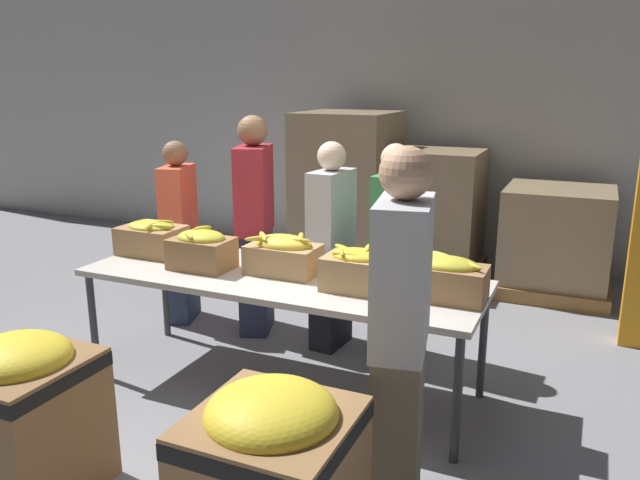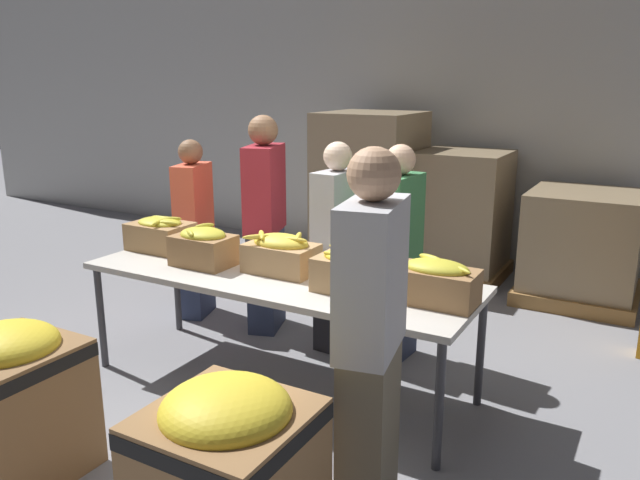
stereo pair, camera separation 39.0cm
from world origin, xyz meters
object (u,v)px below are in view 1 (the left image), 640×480
Objects in this scene: volunteer_3 at (400,339)px; volunteer_4 at (331,248)px; banana_box_0 at (152,237)px; pallet_stack_1 at (437,214)px; sorting_table at (281,282)px; pallet_stack_2 at (347,193)px; banana_box_1 at (202,249)px; donation_bin_0 at (24,412)px; volunteer_1 at (255,227)px; donation_bin_1 at (273,480)px; banana_box_3 at (357,269)px; volunteer_2 at (180,233)px; banana_box_2 at (283,254)px; banana_box_4 at (446,277)px; volunteer_0 at (393,253)px; pallet_stack_0 at (556,241)px.

volunteer_4 is at bearing 21.86° from volunteer_3.
pallet_stack_1 is at bearing 63.70° from banana_box_0.
pallet_stack_2 is at bearing 102.67° from sorting_table.
donation_bin_0 is at bearing -93.63° from banana_box_1.
volunteer_1 is 2.02× the size of donation_bin_1.
volunteer_3 reaches higher than banana_box_3.
volunteer_4 reaches higher than banana_box_3.
volunteer_4 reaches higher than volunteer_2.
donation_bin_0 is at bearing -129.72° from banana_box_3.
banana_box_2 is 1.00× the size of banana_box_4.
volunteer_0 is at bearing 98.60° from volunteer_4.
donation_bin_1 is 0.82× the size of pallet_stack_0.
volunteer_2 is 1.45× the size of pallet_stack_0.
volunteer_0 reaches higher than banana_box_1.
volunteer_1 is at bearing 76.60° from volunteer_2.
banana_box_2 is at bearing 39.29° from volunteer_3.
banana_box_2 is 0.56m from banana_box_3.
donation_bin_0 is (-1.68, -0.65, -0.42)m from volunteer_3.
volunteer_2 is 3.50m from pallet_stack_0.
banana_box_1 is at bearing 132.17° from donation_bin_1.
banana_box_1 reaches higher than banana_box_0.
banana_box_1 is 1.76m from volunteer_3.
donation_bin_0 is (0.44, -1.56, -0.46)m from banana_box_0.
donation_bin_1 is 4.41m from pallet_stack_1.
banana_box_4 is at bearing 6.05° from banana_box_3.
banana_box_4 is 0.29× the size of volunteer_4.
volunteer_1 reaches higher than volunteer_4.
volunteer_3 reaches higher than banana_box_2.
banana_box_0 is 1.63m from banana_box_3.
banana_box_3 is at bearing 0.72° from banana_box_1.
banana_box_0 is at bearing -62.26° from volunteer_0.
pallet_stack_2 is (-0.60, 2.68, 0.09)m from sorting_table.
pallet_stack_2 reaches higher than volunteer_4.
volunteer_0 reaches higher than sorting_table.
banana_box_1 reaches higher than donation_bin_1.
volunteer_2 is 0.88× the size of volunteer_3.
donation_bin_1 is (1.36, 0.00, 0.02)m from donation_bin_0.
banana_box_1 is (0.53, -0.15, 0.01)m from banana_box_0.
volunteer_1 is at bearing -136.99° from pallet_stack_0.
pallet_stack_2 is at bearing 79.80° from banana_box_0.
banana_box_1 reaches higher than donation_bin_0.
pallet_stack_0 is (1.47, 2.03, -0.28)m from volunteer_4.
pallet_stack_1 is 0.78× the size of pallet_stack_2.
volunteer_4 is (1.37, 0.01, 0.02)m from volunteer_2.
volunteer_2 is (-1.33, 0.70, -0.15)m from banana_box_2.
volunteer_4 is 0.94× the size of pallet_stack_2.
volunteer_3 is at bearing 21.03° from donation_bin_0.
banana_box_1 reaches higher than sorting_table.
pallet_stack_2 is (-1.65, 3.52, -0.04)m from volunteer_3.
volunteer_3 is at bearing -64.89° from pallet_stack_2.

